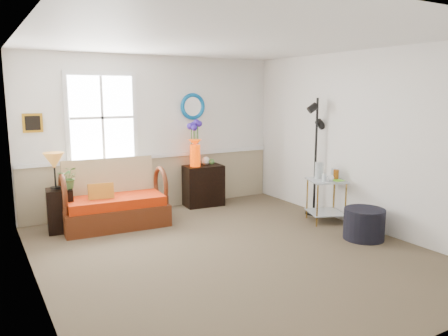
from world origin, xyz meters
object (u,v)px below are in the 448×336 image
lamp_stand (60,210)px  floor_lamp (316,157)px  side_table (326,201)px  ottoman (364,224)px  loveseat (114,194)px  cabinet (203,185)px

lamp_stand → floor_lamp: size_ratio=0.33×
side_table → floor_lamp: size_ratio=0.35×
floor_lamp → ottoman: floor_lamp is taller
loveseat → cabinet: 1.77m
side_table → loveseat: bearing=153.0°
lamp_stand → ottoman: size_ratio=1.14×
loveseat → ottoman: loveseat is taller
loveseat → lamp_stand: (-0.76, 0.11, -0.18)m
loveseat → floor_lamp: 3.24m
lamp_stand → side_table: 3.98m
loveseat → floor_lamp: (3.04, -1.04, 0.46)m
lamp_stand → cabinet: size_ratio=0.87×
floor_lamp → cabinet: bearing=151.6°
loveseat → ottoman: size_ratio=2.73×
cabinet → floor_lamp: (1.32, -1.44, 0.59)m
lamp_stand → cabinet: bearing=6.7°
loveseat → side_table: size_ratio=2.26×
loveseat → ottoman: bearing=-36.1°
cabinet → floor_lamp: 2.04m
floor_lamp → side_table: bearing=-90.1°
cabinet → lamp_stand: bearing=-168.1°
side_table → lamp_stand: bearing=156.6°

